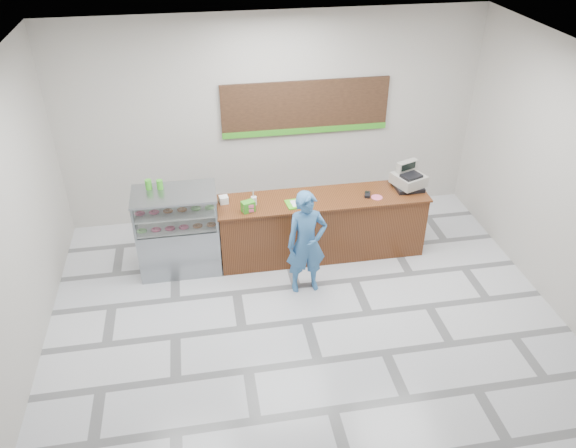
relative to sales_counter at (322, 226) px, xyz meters
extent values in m
plane|color=silver|center=(-0.55, -1.55, -0.52)|extent=(7.00, 7.00, 0.00)
plane|color=#BAB5AB|center=(-0.55, 1.45, 1.23)|extent=(7.00, 0.00, 7.00)
plane|color=silver|center=(-0.55, -1.55, 2.98)|extent=(7.00, 7.00, 0.00)
cube|color=brown|center=(0.00, 0.00, -0.02)|extent=(3.20, 0.70, 1.00)
cube|color=brown|center=(0.00, 0.00, 0.50)|extent=(3.26, 0.76, 0.03)
cube|color=gray|center=(-2.22, 0.00, -0.12)|extent=(1.20, 0.70, 0.80)
cube|color=white|center=(-2.22, 0.00, 0.53)|extent=(1.20, 0.70, 0.50)
cube|color=gray|center=(-2.22, 0.00, 0.80)|extent=(1.22, 0.72, 0.03)
cube|color=silver|center=(-2.22, 0.00, 0.30)|extent=(1.14, 0.64, 0.02)
cube|color=silver|center=(-2.22, 0.00, 0.54)|extent=(1.14, 0.64, 0.02)
torus|color=#9FEF85|center=(-2.72, -0.10, 0.34)|extent=(0.15, 0.15, 0.05)
torus|color=#DF557E|center=(-2.52, -0.10, 0.34)|extent=(0.15, 0.15, 0.05)
torus|color=#DF557E|center=(-2.32, -0.10, 0.34)|extent=(0.15, 0.15, 0.05)
torus|color=#DF557E|center=(-2.12, -0.10, 0.34)|extent=(0.15, 0.15, 0.05)
torus|color=#A56237|center=(-1.92, -0.10, 0.34)|extent=(0.15, 0.15, 0.05)
torus|color=#A56237|center=(-1.72, -0.10, 0.34)|extent=(0.15, 0.15, 0.05)
torus|color=#DF557E|center=(-2.72, 0.05, 0.58)|extent=(0.15, 0.15, 0.05)
torus|color=#DF557E|center=(-2.52, 0.05, 0.58)|extent=(0.15, 0.15, 0.05)
torus|color=#A56237|center=(-2.32, 0.05, 0.58)|extent=(0.15, 0.15, 0.05)
torus|color=#A56237|center=(-2.12, 0.05, 0.58)|extent=(0.15, 0.15, 0.05)
torus|color=#9FEF85|center=(-1.92, 0.05, 0.58)|extent=(0.15, 0.15, 0.05)
torus|color=#9FEF85|center=(-1.72, 0.05, 0.58)|extent=(0.15, 0.15, 0.05)
cube|color=black|center=(0.00, 1.41, 1.43)|extent=(2.80, 0.05, 0.90)
cube|color=green|center=(0.00, 1.38, 1.03)|extent=(2.80, 0.02, 0.10)
cube|color=black|center=(1.39, 0.08, 0.55)|extent=(0.42, 0.42, 0.06)
cube|color=gray|center=(1.39, 0.08, 0.66)|extent=(0.56, 0.57, 0.17)
cube|color=black|center=(1.39, -0.01, 0.77)|extent=(0.35, 0.30, 0.04)
cube|color=gray|center=(1.39, 0.20, 0.83)|extent=(0.37, 0.23, 0.17)
cube|color=black|center=(1.39, 0.15, 0.85)|extent=(0.26, 0.11, 0.11)
cube|color=black|center=(0.69, -0.06, 0.53)|extent=(0.13, 0.18, 0.04)
cube|color=#4CD01F|center=(-0.39, -0.12, 0.52)|extent=(0.41, 0.31, 0.02)
cube|color=white|center=(-0.37, -0.12, 0.53)|extent=(0.29, 0.22, 0.00)
cube|color=white|center=(-1.50, 0.10, 0.57)|extent=(0.14, 0.14, 0.11)
cylinder|color=silver|center=(-1.06, -0.02, 0.58)|extent=(0.09, 0.09, 0.13)
cube|color=green|center=(-1.17, -0.20, 0.60)|extent=(0.22, 0.18, 0.16)
cylinder|color=#DF557E|center=(0.82, -0.13, 0.52)|extent=(0.18, 0.18, 0.00)
cylinder|color=green|center=(-2.57, 0.18, 0.89)|extent=(0.10, 0.10, 0.15)
cylinder|color=green|center=(-2.40, 0.15, 0.88)|extent=(0.09, 0.09, 0.14)
imported|color=teal|center=(-0.42, -0.83, 0.28)|extent=(0.60, 0.41, 1.60)
camera|label=1|loc=(-1.79, -7.23, 4.79)|focal=35.00mm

